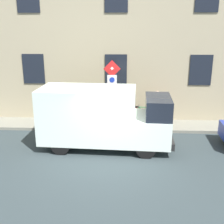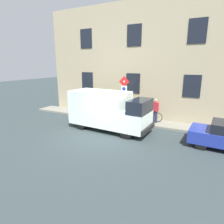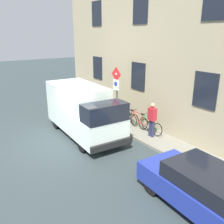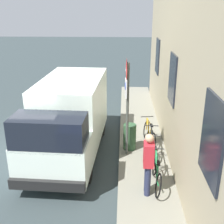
% 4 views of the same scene
% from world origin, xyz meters
% --- Properties ---
extents(ground_plane, '(80.00, 80.00, 0.00)m').
position_xyz_m(ground_plane, '(0.00, 0.00, 0.00)').
color(ground_plane, '#2F393C').
extents(sidewalk_slab, '(1.61, 17.30, 0.14)m').
position_xyz_m(sidewalk_slab, '(3.85, 0.00, 0.07)').
color(sidewalk_slab, gray).
rests_on(sidewalk_slab, ground_plane).
extents(building_facade, '(0.75, 15.30, 8.63)m').
position_xyz_m(building_facade, '(5.00, 0.00, 4.32)').
color(building_facade, tan).
rests_on(building_facade, ground_plane).
extents(sign_post_stacked, '(0.16, 0.56, 3.12)m').
position_xyz_m(sign_post_stacked, '(3.25, 0.13, 2.25)').
color(sign_post_stacked, '#474C47').
rests_on(sign_post_stacked, sidewalk_slab).
extents(delivery_van, '(2.25, 5.42, 2.50)m').
position_xyz_m(delivery_van, '(1.35, 0.41, 1.33)').
color(delivery_van, white).
rests_on(delivery_van, ground_plane).
extents(bicycle_green, '(0.46, 1.71, 0.89)m').
position_xyz_m(bicycle_green, '(4.10, -1.65, 0.51)').
color(bicycle_green, black).
rests_on(bicycle_green, sidewalk_slab).
extents(bicycle_red, '(0.46, 1.71, 0.89)m').
position_xyz_m(bicycle_red, '(4.10, -0.81, 0.51)').
color(bicycle_red, black).
rests_on(bicycle_red, sidewalk_slab).
extents(bicycle_black, '(0.46, 1.71, 0.89)m').
position_xyz_m(bicycle_black, '(4.10, 0.04, 0.51)').
color(bicycle_black, black).
rests_on(bicycle_black, sidewalk_slab).
extents(bicycle_orange, '(0.49, 1.71, 0.89)m').
position_xyz_m(bicycle_orange, '(4.10, 0.89, 0.51)').
color(bicycle_orange, black).
rests_on(bicycle_orange, sidewalk_slab).
extents(pedestrian, '(0.27, 0.41, 1.72)m').
position_xyz_m(pedestrian, '(3.82, -2.04, 1.07)').
color(pedestrian, '#262B47').
rests_on(pedestrian, sidewalk_slab).
extents(litter_bin, '(0.44, 0.44, 0.90)m').
position_xyz_m(litter_bin, '(3.39, 0.49, 0.59)').
color(litter_bin, '#2D5133').
rests_on(litter_bin, sidewalk_slab).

